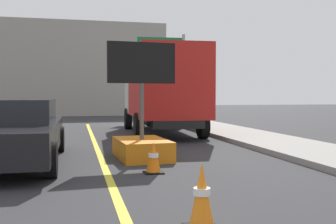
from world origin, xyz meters
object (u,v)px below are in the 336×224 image
at_px(pickup_car, 13,131).
at_px(traffic_cone_mid_lane, 202,197).
at_px(arrow_board_trailer, 142,138).
at_px(traffic_cone_far_lane, 153,158).
at_px(highway_guide_sign, 170,62).
at_px(box_truck, 162,89).

height_order(pickup_car, traffic_cone_mid_lane, pickup_car).
height_order(arrow_board_trailer, pickup_car, arrow_board_trailer).
bearing_deg(traffic_cone_mid_lane, traffic_cone_far_lane, 88.53).
xyz_separation_m(arrow_board_trailer, highway_guide_sign, (3.86, 13.42, 2.94)).
xyz_separation_m(arrow_board_trailer, box_truck, (1.70, 5.64, 1.24)).
relative_size(arrow_board_trailer, box_truck, 0.40).
xyz_separation_m(arrow_board_trailer, pickup_car, (-2.82, -0.07, 0.22)).
bearing_deg(highway_guide_sign, pickup_car, -116.35).
xyz_separation_m(pickup_car, traffic_cone_mid_lane, (2.67, -4.96, -0.34)).
distance_m(box_truck, traffic_cone_far_lane, 7.77).
bearing_deg(traffic_cone_mid_lane, highway_guide_sign, 77.74).
bearing_deg(highway_guide_sign, arrow_board_trailer, -106.04).
height_order(arrow_board_trailer, traffic_cone_far_lane, arrow_board_trailer).
bearing_deg(highway_guide_sign, traffic_cone_mid_lane, -102.26).
height_order(traffic_cone_mid_lane, traffic_cone_far_lane, traffic_cone_mid_lane).
distance_m(box_truck, highway_guide_sign, 8.25).
relative_size(arrow_board_trailer, pickup_car, 0.52).
bearing_deg(traffic_cone_far_lane, arrow_board_trailer, 87.78).
distance_m(arrow_board_trailer, highway_guide_sign, 14.27).
height_order(arrow_board_trailer, box_truck, box_truck).
bearing_deg(highway_guide_sign, box_truck, -105.53).
relative_size(pickup_car, highway_guide_sign, 1.03).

